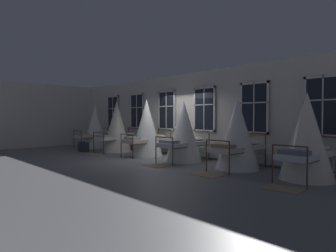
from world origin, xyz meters
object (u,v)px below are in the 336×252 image
Objects in this scene: cot_first at (95,127)px; cot_third at (147,128)px; cot_fourth at (184,132)px; cot_fifth at (237,134)px; cot_second at (117,127)px; suitcase_dark at (84,147)px; cot_sixth at (307,137)px.

cot_first is 0.95× the size of cot_third.
cot_fourth is 2.15m from cot_fifth.
cot_fifth is (6.30, 0.08, -0.07)m from cot_second.
suitcase_dark is (-5.14, -1.16, -0.83)m from cot_fourth.
suitcase_dark is at bearing 101.39° from cot_fourth.
cot_fifth is 0.99× the size of cot_sixth.
cot_first is 8.35m from cot_fifth.
cot_fourth is at bearing -91.49° from cot_second.
cot_third is (2.07, 0.05, -0.00)m from cot_second.
suitcase_dark is at bearing 100.62° from cot_fifth.
cot_fourth is at bearing -89.49° from cot_first.
cot_third is 3.94× the size of suitcase_dark.
cot_first is 6.20m from cot_fourth.
cot_fourth is 0.99× the size of cot_sixth.
cot_third is at bearing -90.45° from cot_second.
suitcase_dark is at bearing 98.08° from cot_sixth.
cot_sixth is (6.25, -0.02, -0.05)m from cot_third.
cot_sixth is at bearing -1.09° from suitcase_dark.
suitcase_dark is at bearing -137.74° from cot_first.
cot_sixth is at bearing -88.46° from cot_third.
cot_fourth is (2.08, -0.03, -0.06)m from cot_third.
cot_sixth is at bearing -91.53° from cot_second.
cot_fourth is 4.17m from cot_sixth.
cot_sixth is (4.17, 0.01, 0.01)m from cot_fourth.
cot_second is at bearing 40.95° from suitcase_dark.
cot_sixth is at bearing -89.23° from cot_first.
cot_third is 3.40m from suitcase_dark.
cot_first is at bearing 90.68° from cot_sixth.
suitcase_dark is (-0.99, -1.14, -0.90)m from cot_second.
cot_fifth is 3.71× the size of suitcase_dark.
cot_second is 1.06× the size of cot_fourth.
cot_fifth is at bearing 89.48° from cot_sixth.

